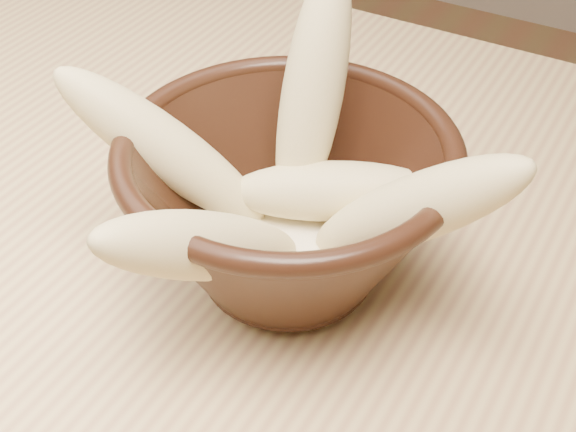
% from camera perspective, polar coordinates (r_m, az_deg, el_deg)
% --- Properties ---
extents(table, '(1.20, 0.80, 0.75)m').
position_cam_1_polar(table, '(0.69, -4.85, -5.70)').
color(table, '#D9B777').
rests_on(table, ground).
extents(bowl, '(0.23, 0.23, 0.12)m').
position_cam_1_polar(bowl, '(0.54, -0.00, 0.86)').
color(bowl, black).
rests_on(bowl, table).
extents(milk_puddle, '(0.13, 0.13, 0.02)m').
position_cam_1_polar(milk_puddle, '(0.56, 0.00, -1.55)').
color(milk_puddle, '#FFF1CD').
rests_on(milk_puddle, bowl).
extents(banana_upright, '(0.05, 0.11, 0.18)m').
position_cam_1_polar(banana_upright, '(0.55, 1.75, 8.75)').
color(banana_upright, '#CDBA79').
rests_on(banana_upright, bowl).
extents(banana_left, '(0.16, 0.10, 0.14)m').
position_cam_1_polar(banana_left, '(0.55, -8.78, 4.74)').
color(banana_left, '#CDBA79').
rests_on(banana_left, bowl).
extents(banana_right, '(0.16, 0.05, 0.14)m').
position_cam_1_polar(banana_right, '(0.50, 8.94, 0.49)').
color(banana_right, '#CDBA79').
rests_on(banana_right, bowl).
extents(banana_across, '(0.15, 0.10, 0.05)m').
position_cam_1_polar(banana_across, '(0.55, 3.17, 1.78)').
color(banana_across, '#CDBA79').
rests_on(banana_across, bowl).
extents(banana_front, '(0.09, 0.17, 0.13)m').
position_cam_1_polar(banana_front, '(0.48, -5.88, -2.12)').
color(banana_front, '#CDBA79').
rests_on(banana_front, bowl).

